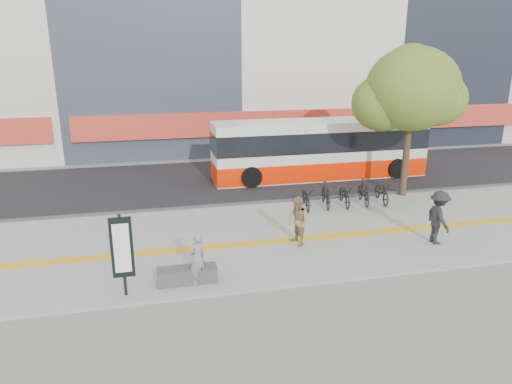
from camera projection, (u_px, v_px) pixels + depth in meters
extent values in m
plane|color=slate|center=(269.00, 258.00, 14.32)|extent=(120.00, 120.00, 0.00)
cube|color=slate|center=(258.00, 238.00, 15.71)|extent=(40.00, 7.00, 0.08)
cube|color=gold|center=(261.00, 242.00, 15.23)|extent=(40.00, 0.45, 0.01)
cube|color=black|center=(223.00, 180.00, 22.69)|extent=(40.00, 8.00, 0.06)
cube|color=#3B3B3D|center=(238.00, 205.00, 18.96)|extent=(40.00, 0.25, 0.14)
cube|color=red|center=(242.00, 123.00, 27.25)|extent=(19.00, 0.50, 1.40)
cube|color=red|center=(506.00, 114.00, 31.12)|extent=(15.20, 0.50, 1.40)
cube|color=#3B3B3D|center=(187.00, 275.00, 12.55)|extent=(1.60, 0.45, 0.45)
cylinder|color=black|center=(123.00, 256.00, 11.67)|extent=(0.08, 0.08, 2.20)
cube|color=black|center=(122.00, 248.00, 11.61)|extent=(0.55, 0.08, 1.60)
cube|color=white|center=(122.00, 248.00, 11.56)|extent=(0.40, 0.02, 1.30)
cylinder|color=#362318|center=(406.00, 159.00, 19.75)|extent=(0.28, 0.28, 3.20)
ellipsoid|color=#3B5F1F|center=(412.00, 89.00, 18.90)|extent=(3.80, 3.80, 3.42)
ellipsoid|color=#3B5F1F|center=(383.00, 103.00, 19.32)|extent=(2.60, 2.60, 2.34)
ellipsoid|color=#3B5F1F|center=(437.00, 99.00, 18.84)|extent=(2.40, 2.40, 2.16)
ellipsoid|color=#3B5F1F|center=(410.00, 68.00, 19.47)|extent=(2.20, 2.20, 1.98)
cube|color=silver|center=(320.00, 149.00, 22.83)|extent=(10.49, 2.19, 2.80)
cube|color=#F22201|center=(319.00, 167.00, 23.10)|extent=(10.51, 2.20, 0.87)
cube|color=black|center=(320.00, 139.00, 22.69)|extent=(10.51, 2.20, 0.96)
cylinder|color=black|center=(251.00, 177.00, 21.29)|extent=(0.96, 0.31, 0.96)
cylinder|color=black|center=(242.00, 166.00, 23.33)|extent=(0.96, 0.31, 0.96)
cylinder|color=black|center=(397.00, 168.00, 22.87)|extent=(0.96, 0.31, 0.96)
cylinder|color=black|center=(376.00, 158.00, 24.91)|extent=(0.96, 0.31, 0.96)
imported|color=black|center=(306.00, 197.00, 18.44)|extent=(0.89, 1.78, 0.89)
imported|color=black|center=(326.00, 195.00, 18.60)|extent=(0.76, 1.71, 0.99)
imported|color=black|center=(345.00, 194.00, 18.79)|extent=(0.89, 1.78, 0.89)
imported|color=black|center=(364.00, 192.00, 18.96)|extent=(0.76, 1.71, 0.99)
imported|color=black|center=(382.00, 192.00, 19.15)|extent=(0.89, 1.78, 0.89)
imported|color=black|center=(197.00, 258.00, 12.35)|extent=(0.65, 0.60, 1.48)
imported|color=#91724D|center=(298.00, 221.00, 14.83)|extent=(0.79, 0.91, 1.61)
imported|color=black|center=(438.00, 217.00, 14.97)|extent=(0.74, 1.19, 1.76)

